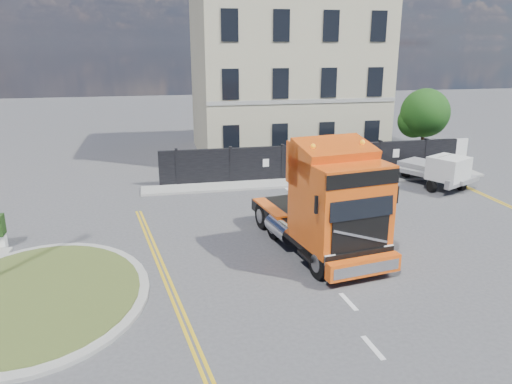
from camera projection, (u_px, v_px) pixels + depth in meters
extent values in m
plane|color=#424244|center=(242.00, 244.00, 19.71)|extent=(120.00, 120.00, 0.00)
cylinder|color=#969690|center=(38.00, 296.00, 15.51)|extent=(6.80, 6.80, 0.12)
cylinder|color=#395020|center=(38.00, 294.00, 15.48)|extent=(6.20, 6.20, 0.05)
cube|color=black|center=(315.00, 162.00, 29.05)|extent=(18.00, 0.25, 2.00)
cube|color=silver|center=(447.00, 155.00, 30.72)|extent=(2.60, 0.12, 2.00)
cube|color=#B3AE8E|center=(284.00, 75.00, 34.79)|extent=(12.00, 10.00, 11.00)
cylinder|color=#382619|center=(422.00, 143.00, 33.47)|extent=(0.24, 0.24, 2.40)
sphere|color=#183710|center=(425.00, 113.00, 32.90)|extent=(3.20, 3.20, 3.20)
sphere|color=#183710|center=(414.00, 121.00, 33.35)|extent=(2.20, 2.20, 2.20)
cube|color=#969690|center=(320.00, 181.00, 28.47)|extent=(20.00, 1.60, 0.12)
cube|color=black|center=(313.00, 225.00, 19.48)|extent=(3.67, 7.08, 0.48)
cube|color=#E1500F|center=(340.00, 202.00, 17.38)|extent=(3.09, 3.18, 3.00)
cube|color=#E1500F|center=(325.00, 161.00, 18.03)|extent=(2.80, 1.38, 1.50)
cube|color=black|center=(362.00, 202.00, 16.03)|extent=(2.34, 0.44, 1.12)
cube|color=#E1500F|center=(364.00, 267.00, 16.34)|extent=(2.70, 0.80, 0.59)
cylinder|color=black|center=(320.00, 263.00, 16.71)|extent=(0.52, 1.15, 1.11)
cylinder|color=gray|center=(320.00, 263.00, 16.71)|extent=(0.48, 0.67, 0.61)
cylinder|color=black|center=(378.00, 253.00, 17.51)|extent=(0.52, 1.15, 1.11)
cylinder|color=gray|center=(378.00, 253.00, 17.51)|extent=(0.48, 0.67, 0.61)
cylinder|color=black|center=(275.00, 226.00, 20.11)|extent=(0.52, 1.15, 1.11)
cylinder|color=gray|center=(275.00, 226.00, 20.11)|extent=(0.48, 0.67, 0.61)
cylinder|color=black|center=(326.00, 219.00, 20.91)|extent=(0.52, 1.15, 1.11)
cylinder|color=gray|center=(326.00, 219.00, 20.91)|extent=(0.48, 0.67, 0.61)
cylinder|color=black|center=(263.00, 216.00, 21.26)|extent=(0.52, 1.15, 1.11)
cylinder|color=gray|center=(263.00, 216.00, 21.26)|extent=(0.48, 0.67, 0.61)
cylinder|color=black|center=(312.00, 209.00, 22.06)|extent=(0.52, 1.15, 1.11)
cylinder|color=gray|center=(312.00, 209.00, 22.06)|extent=(0.48, 0.67, 0.61)
cube|color=slate|center=(433.00, 173.00, 27.87)|extent=(3.69, 4.80, 0.23)
cube|color=silver|center=(448.00, 168.00, 26.38)|extent=(2.36, 2.32, 1.22)
cylinder|color=black|center=(431.00, 186.00, 26.48)|extent=(0.23, 0.65, 0.65)
cylinder|color=black|center=(461.00, 184.00, 26.83)|extent=(0.23, 0.65, 0.65)
cylinder|color=black|center=(406.00, 173.00, 29.11)|extent=(0.23, 0.65, 0.65)
cylinder|color=black|center=(433.00, 172.00, 29.46)|extent=(0.23, 0.65, 0.65)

